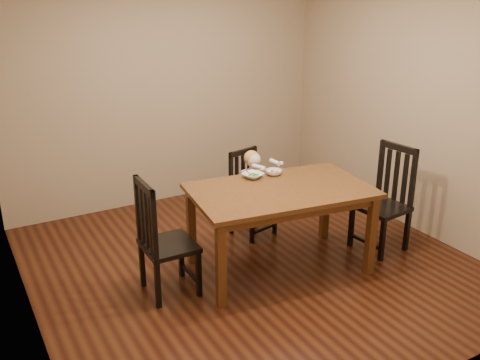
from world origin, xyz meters
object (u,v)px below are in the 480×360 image
bowl_veg (274,172)px  dining_table (280,198)px  chair_child (250,194)px  chair_right (385,200)px  toddler (253,185)px  bowl_peas (253,175)px  chair_left (163,240)px

bowl_veg → dining_table: bearing=-113.1°
dining_table → chair_child: chair_child is taller
chair_right → toddler: 1.36m
bowl_peas → chair_right: bearing=-23.0°
toddler → bowl_peas: size_ratio=2.59×
chair_left → bowl_veg: size_ratio=6.59×
dining_table → toddler: same height
bowl_peas → dining_table: bearing=-78.2°
chair_child → dining_table: bearing=66.0°
dining_table → chair_left: size_ratio=1.64×
chair_child → toddler: size_ratio=1.87×
chair_right → bowl_veg: bearing=57.2°
dining_table → chair_right: (1.17, -0.16, -0.20)m
dining_table → chair_right: bearing=-7.9°
dining_table → chair_left: (-1.12, 0.12, -0.21)m
chair_child → bowl_veg: 0.61m
chair_left → bowl_veg: 1.33m
chair_left → bowl_peas: size_ratio=5.58×
bowl_peas → toddler: bearing=58.3°
chair_child → bowl_peas: size_ratio=4.84×
chair_right → toddler: (-1.00, 0.92, 0.05)m
dining_table → chair_right: chair_right is taller
chair_child → chair_right: (1.01, -0.97, 0.08)m
bowl_veg → bowl_peas: bearing=173.3°
chair_child → chair_left: 1.45m
chair_right → bowl_peas: (-1.24, 0.53, 0.32)m
bowl_veg → chair_child: bearing=88.5°
toddler → bowl_peas: (-0.24, -0.40, 0.27)m
toddler → bowl_peas: 0.54m
chair_right → bowl_peas: chair_right is taller
bowl_veg → chair_right: bearing=-26.1°
chair_child → chair_left: (-1.28, -0.69, 0.07)m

